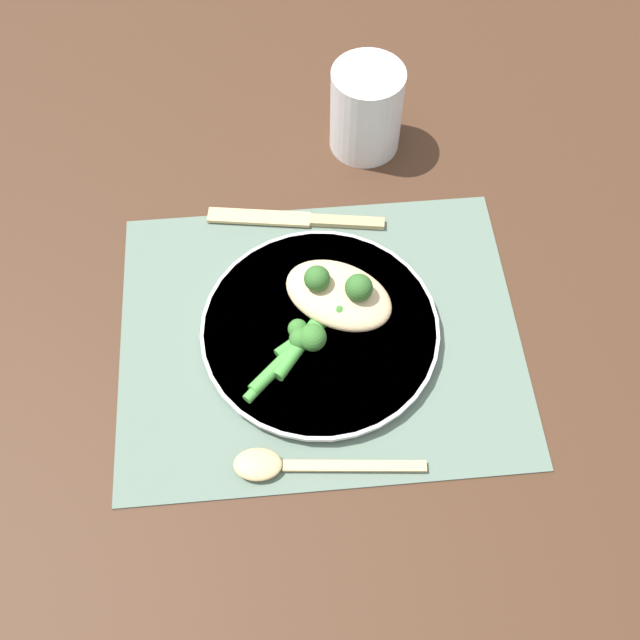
# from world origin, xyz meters

# --- Properties ---
(ground_plane) EXTENTS (3.00, 3.00, 0.00)m
(ground_plane) POSITION_xyz_m (0.00, 0.00, 0.00)
(ground_plane) COLOR #422819
(placemat) EXTENTS (0.43, 0.35, 0.00)m
(placemat) POSITION_xyz_m (0.00, 0.00, 0.00)
(placemat) COLOR slate
(placemat) RESTS_ON ground_plane
(plate) EXTENTS (0.26, 0.26, 0.01)m
(plate) POSITION_xyz_m (0.00, 0.00, 0.01)
(plate) COLOR white
(plate) RESTS_ON placemat
(chicken_fillet) EXTENTS (0.14, 0.13, 0.03)m
(chicken_fillet) POSITION_xyz_m (0.02, 0.03, 0.03)
(chicken_fillet) COLOR #DBBC89
(chicken_fillet) RESTS_ON plate
(pesto_dollop_primary) EXTENTS (0.03, 0.03, 0.03)m
(pesto_dollop_primary) POSITION_xyz_m (0.04, 0.02, 0.06)
(pesto_dollop_primary) COLOR #336628
(pesto_dollop_primary) RESTS_ON chicken_fillet
(pesto_dollop_secondary) EXTENTS (0.03, 0.03, 0.03)m
(pesto_dollop_secondary) POSITION_xyz_m (-0.00, 0.04, 0.06)
(pesto_dollop_secondary) COLOR #336628
(pesto_dollop_secondary) RESTS_ON chicken_fillet
(broccoli_stalk_front) EXTENTS (0.12, 0.09, 0.02)m
(broccoli_stalk_front) POSITION_xyz_m (0.03, 0.02, 0.03)
(broccoli_stalk_front) COLOR green
(broccoli_stalk_front) RESTS_ON plate
(broccoli_stalk_left) EXTENTS (0.09, 0.11, 0.03)m
(broccoli_stalk_left) POSITION_xyz_m (0.01, 0.01, 0.03)
(broccoli_stalk_left) COLOR green
(broccoli_stalk_left) RESTS_ON plate
(broccoli_stalk_rear) EXTENTS (0.12, 0.11, 0.03)m
(broccoli_stalk_rear) POSITION_xyz_m (-0.00, -0.00, 0.03)
(broccoli_stalk_rear) COLOR green
(broccoli_stalk_rear) RESTS_ON plate
(broccoli_stalk_right) EXTENTS (0.09, 0.09, 0.03)m
(broccoli_stalk_right) POSITION_xyz_m (-0.02, -0.02, 0.03)
(broccoli_stalk_right) COLOR green
(broccoli_stalk_right) RESTS_ON plate
(knife) EXTENTS (0.21, 0.05, 0.01)m
(knife) POSITION_xyz_m (-0.01, 0.15, 0.01)
(knife) COLOR tan
(knife) RESTS_ON placemat
(spoon) EXTENTS (0.19, 0.04, 0.01)m
(spoon) POSITION_xyz_m (-0.05, -0.15, 0.01)
(spoon) COLOR tan
(spoon) RESTS_ON placemat
(water_glass) EXTENTS (0.09, 0.09, 0.11)m
(water_glass) POSITION_xyz_m (0.08, 0.27, 0.06)
(water_glass) COLOR white
(water_glass) RESTS_ON ground_plane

